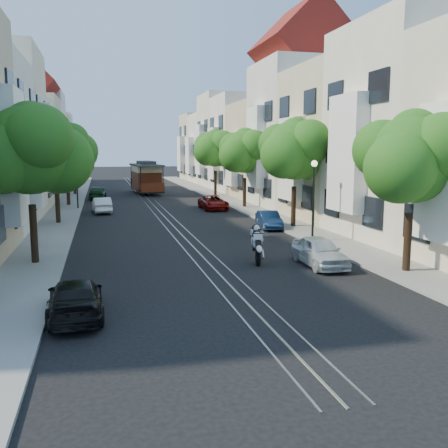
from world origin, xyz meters
TOP-DOWN VIEW (x-y plane):
  - ground at (0.00, 28.00)m, footprint 200.00×200.00m
  - sidewalk_east at (7.25, 28.00)m, footprint 2.50×80.00m
  - sidewalk_west at (-7.25, 28.00)m, footprint 2.50×80.00m
  - rail_left at (-0.55, 28.00)m, footprint 0.06×80.00m
  - rail_slot at (0.00, 28.00)m, footprint 0.06×80.00m
  - rail_right at (0.55, 28.00)m, footprint 0.06×80.00m
  - lane_line at (0.00, 28.00)m, footprint 0.08×80.00m
  - townhouses_east at (11.87, 27.91)m, footprint 7.75×72.00m
  - townhouses_west at (-11.87, 27.91)m, footprint 7.75×72.00m
  - tree_e_a at (7.26, -3.02)m, footprint 4.72×3.87m
  - tree_e_b at (7.26, 8.98)m, footprint 4.93×4.08m
  - tree_e_c at (7.26, 19.98)m, footprint 4.84×3.99m
  - tree_e_d at (7.26, 30.98)m, footprint 5.01×4.16m
  - tree_w_a at (-7.14, 1.98)m, footprint 4.93×4.08m
  - tree_w_b at (-7.14, 13.98)m, footprint 4.72×3.87m
  - tree_w_c at (-7.14, 24.98)m, footprint 5.13×4.28m
  - tree_w_d at (-7.14, 35.98)m, footprint 4.84×3.99m
  - lamp_east at (6.30, 4.00)m, footprint 0.32×0.32m
  - lamp_west at (-6.30, 22.00)m, footprint 0.32×0.32m
  - sportbike_rider at (2.06, 0.27)m, footprint 0.86×2.16m
  - cable_car at (0.50, 36.26)m, footprint 3.22×8.67m
  - parked_car_e_near at (4.40, -1.03)m, footprint 1.54×3.65m
  - parked_car_e_mid at (5.60, 9.02)m, footprint 1.50×3.37m
  - parked_car_e_far at (4.40, 19.43)m, footprint 1.92×4.13m
  - parked_car_w_near at (-5.21, -5.31)m, footprint 1.69×3.87m
  - parked_car_w_mid at (-4.40, 19.41)m, footprint 1.54×3.71m
  - parked_car_w_far at (-4.78, 30.39)m, footprint 1.79×3.99m

SIDE VIEW (x-z plane):
  - ground at x=0.00m, z-range 0.00..0.00m
  - lane_line at x=0.00m, z-range 0.00..0.01m
  - rail_left at x=-0.55m, z-range 0.00..0.02m
  - rail_slot at x=0.00m, z-range 0.00..0.02m
  - rail_right at x=0.55m, z-range 0.00..0.02m
  - sidewalk_east at x=7.25m, z-range 0.00..0.12m
  - sidewalk_west at x=-7.25m, z-range 0.00..0.12m
  - parked_car_e_mid at x=5.60m, z-range 0.00..1.07m
  - parked_car_w_near at x=-5.21m, z-range 0.00..1.11m
  - parked_car_e_far at x=4.40m, z-range 0.00..1.14m
  - parked_car_w_mid at x=-4.40m, z-range 0.00..1.19m
  - parked_car_e_near at x=4.40m, z-range 0.00..1.23m
  - parked_car_w_far at x=-4.78m, z-range 0.00..1.33m
  - sportbike_rider at x=2.06m, z-range 0.10..1.72m
  - cable_car at x=0.50m, z-range 0.30..3.57m
  - lamp_east at x=6.30m, z-range 0.77..4.93m
  - lamp_west at x=-6.30m, z-range 0.77..4.93m
  - tree_e_a at x=7.26m, z-range 1.26..7.53m
  - tree_w_b at x=-7.14m, z-range 1.26..7.53m
  - tree_e_c at x=7.26m, z-range 1.34..7.86m
  - tree_w_d at x=-7.14m, z-range 1.34..7.86m
  - tree_e_b at x=7.26m, z-range 1.39..8.07m
  - tree_w_a at x=-7.14m, z-range 1.39..8.07m
  - tree_e_d at x=7.26m, z-range 1.44..8.29m
  - tree_w_c at x=-7.14m, z-range 1.52..8.62m
  - townhouses_west at x=-11.87m, z-range -0.80..10.96m
  - townhouses_east at x=11.87m, z-range -0.82..11.18m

